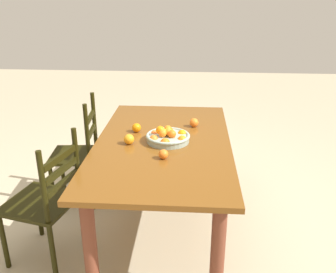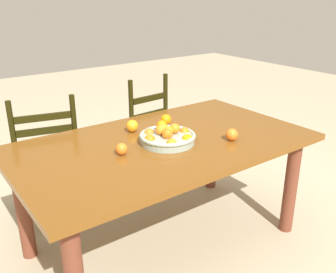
{
  "view_description": "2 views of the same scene",
  "coord_description": "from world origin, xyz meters",
  "px_view_note": "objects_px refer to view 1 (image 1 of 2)",
  "views": [
    {
      "loc": [
        -2.62,
        -0.22,
        1.85
      ],
      "look_at": [
        0.0,
        -0.04,
        0.78
      ],
      "focal_mm": 39.45,
      "sensor_mm": 36.0,
      "label": 1
    },
    {
      "loc": [
        -1.24,
        -1.73,
        1.6
      ],
      "look_at": [
        0.0,
        -0.04,
        0.78
      ],
      "focal_mm": 40.12,
      "sensor_mm": 36.0,
      "label": 2
    }
  ],
  "objects_px": {
    "chair_near_window": "(47,202)",
    "orange_loose_0": "(136,128)",
    "chair_by_cabinet": "(79,155)",
    "orange_loose_3": "(194,123)",
    "dining_table": "(163,154)",
    "fruit_bowl": "(168,137)",
    "orange_loose_1": "(163,154)",
    "orange_loose_2": "(129,139)"
  },
  "relations": [
    {
      "from": "dining_table",
      "to": "orange_loose_1",
      "type": "relative_size",
      "value": 26.83
    },
    {
      "from": "chair_by_cabinet",
      "to": "orange_loose_2",
      "type": "relative_size",
      "value": 12.38
    },
    {
      "from": "dining_table",
      "to": "chair_by_cabinet",
      "type": "height_order",
      "value": "chair_by_cabinet"
    },
    {
      "from": "dining_table",
      "to": "orange_loose_3",
      "type": "height_order",
      "value": "orange_loose_3"
    },
    {
      "from": "fruit_bowl",
      "to": "dining_table",
      "type": "bearing_deg",
      "value": 92.96
    },
    {
      "from": "orange_loose_1",
      "to": "orange_loose_2",
      "type": "relative_size",
      "value": 0.85
    },
    {
      "from": "orange_loose_0",
      "to": "orange_loose_2",
      "type": "bearing_deg",
      "value": 175.73
    },
    {
      "from": "chair_by_cabinet",
      "to": "orange_loose_3",
      "type": "distance_m",
      "value": 1.07
    },
    {
      "from": "dining_table",
      "to": "orange_loose_0",
      "type": "height_order",
      "value": "orange_loose_0"
    },
    {
      "from": "fruit_bowl",
      "to": "orange_loose_0",
      "type": "distance_m",
      "value": 0.33
    },
    {
      "from": "chair_near_window",
      "to": "orange_loose_1",
      "type": "height_order",
      "value": "chair_near_window"
    },
    {
      "from": "chair_near_window",
      "to": "orange_loose_3",
      "type": "relative_size",
      "value": 12.82
    },
    {
      "from": "chair_near_window",
      "to": "fruit_bowl",
      "type": "distance_m",
      "value": 1.0
    },
    {
      "from": "dining_table",
      "to": "orange_loose_1",
      "type": "bearing_deg",
      "value": -174.92
    },
    {
      "from": "orange_loose_1",
      "to": "orange_loose_2",
      "type": "xyz_separation_m",
      "value": [
        0.24,
        0.28,
        0.01
      ]
    },
    {
      "from": "chair_near_window",
      "to": "orange_loose_1",
      "type": "xyz_separation_m",
      "value": [
        0.18,
        -0.8,
        0.31
      ]
    },
    {
      "from": "chair_near_window",
      "to": "chair_by_cabinet",
      "type": "relative_size",
      "value": 0.98
    },
    {
      "from": "orange_loose_1",
      "to": "orange_loose_2",
      "type": "height_order",
      "value": "orange_loose_2"
    },
    {
      "from": "orange_loose_0",
      "to": "orange_loose_3",
      "type": "relative_size",
      "value": 0.99
    },
    {
      "from": "dining_table",
      "to": "chair_by_cabinet",
      "type": "distance_m",
      "value": 0.87
    },
    {
      "from": "chair_near_window",
      "to": "orange_loose_3",
      "type": "distance_m",
      "value": 1.34
    },
    {
      "from": "dining_table",
      "to": "chair_near_window",
      "type": "distance_m",
      "value": 0.93
    },
    {
      "from": "chair_near_window",
      "to": "orange_loose_3",
      "type": "xyz_separation_m",
      "value": [
        0.83,
        -1.01,
        0.31
      ]
    },
    {
      "from": "chair_near_window",
      "to": "orange_loose_2",
      "type": "height_order",
      "value": "chair_near_window"
    },
    {
      "from": "orange_loose_2",
      "to": "orange_loose_3",
      "type": "xyz_separation_m",
      "value": [
        0.41,
        -0.49,
        -0.0
      ]
    },
    {
      "from": "fruit_bowl",
      "to": "orange_loose_2",
      "type": "relative_size",
      "value": 4.3
    },
    {
      "from": "chair_near_window",
      "to": "dining_table",
      "type": "bearing_deg",
      "value": 135.93
    },
    {
      "from": "orange_loose_2",
      "to": "orange_loose_3",
      "type": "bearing_deg",
      "value": -49.95
    },
    {
      "from": "chair_by_cabinet",
      "to": "orange_loose_0",
      "type": "bearing_deg",
      "value": 71.93
    },
    {
      "from": "chair_by_cabinet",
      "to": "fruit_bowl",
      "type": "xyz_separation_m",
      "value": [
        -0.31,
        -0.82,
        0.33
      ]
    },
    {
      "from": "fruit_bowl",
      "to": "orange_loose_0",
      "type": "relative_size",
      "value": 4.6
    },
    {
      "from": "dining_table",
      "to": "orange_loose_0",
      "type": "distance_m",
      "value": 0.33
    },
    {
      "from": "orange_loose_0",
      "to": "chair_by_cabinet",
      "type": "bearing_deg",
      "value": 76.78
    },
    {
      "from": "chair_by_cabinet",
      "to": "orange_loose_1",
      "type": "relative_size",
      "value": 14.52
    },
    {
      "from": "chair_by_cabinet",
      "to": "orange_loose_2",
      "type": "height_order",
      "value": "chair_by_cabinet"
    },
    {
      "from": "dining_table",
      "to": "chair_by_cabinet",
      "type": "xyz_separation_m",
      "value": [
        0.31,
        0.79,
        -0.18
      ]
    },
    {
      "from": "orange_loose_0",
      "to": "orange_loose_3",
      "type": "distance_m",
      "value": 0.5
    },
    {
      "from": "orange_loose_2",
      "to": "dining_table",
      "type": "bearing_deg",
      "value": -74.28
    },
    {
      "from": "chair_near_window",
      "to": "orange_loose_0",
      "type": "relative_size",
      "value": 12.94
    },
    {
      "from": "chair_by_cabinet",
      "to": "chair_near_window",
      "type": "bearing_deg",
      "value": -3.85
    },
    {
      "from": "chair_near_window",
      "to": "orange_loose_0",
      "type": "bearing_deg",
      "value": 154.96
    },
    {
      "from": "orange_loose_0",
      "to": "orange_loose_1",
      "type": "distance_m",
      "value": 0.56
    }
  ]
}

